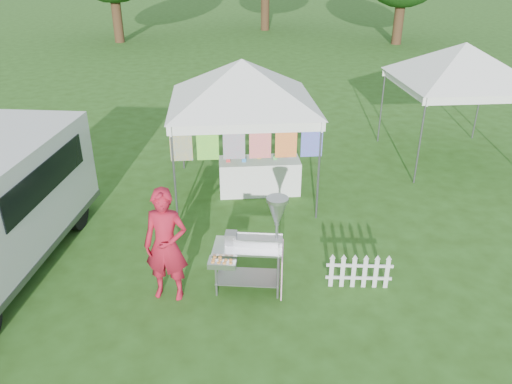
{
  "coord_description": "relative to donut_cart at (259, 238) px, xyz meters",
  "views": [
    {
      "loc": [
        -0.59,
        -6.83,
        5.06
      ],
      "look_at": [
        0.09,
        1.17,
        1.1
      ],
      "focal_mm": 35.0,
      "sensor_mm": 36.0,
      "label": 1
    }
  ],
  "objects": [
    {
      "name": "picket_fence",
      "position": [
        1.64,
        -0.08,
        -0.69
      ],
      "size": [
        1.07,
        0.16,
        0.56
      ],
      "rotation": [
        0.0,
        0.0,
        -0.12
      ],
      "color": "silver",
      "rests_on": "ground"
    },
    {
      "name": "display_table",
      "position": [
        0.34,
        3.63,
        -0.59
      ],
      "size": [
        1.8,
        0.7,
        0.78
      ],
      "primitive_type": "cube",
      "color": "white",
      "rests_on": "ground"
    },
    {
      "name": "ground",
      "position": [
        -0.02,
        0.21,
        -0.98
      ],
      "size": [
        120.0,
        120.0,
        0.0
      ],
      "primitive_type": "plane",
      "color": "#294A15",
      "rests_on": "ground"
    },
    {
      "name": "vendor",
      "position": [
        -1.44,
        -0.03,
        -0.04
      ],
      "size": [
        0.77,
        0.59,
        1.89
      ],
      "primitive_type": "imported",
      "rotation": [
        0.0,
        0.0,
        -0.22
      ],
      "color": "maroon",
      "rests_on": "ground"
    },
    {
      "name": "canopy_main",
      "position": [
        -0.02,
        3.71,
        2.01
      ],
      "size": [
        4.24,
        4.24,
        3.45
      ],
      "color": "#59595E",
      "rests_on": "ground"
    },
    {
      "name": "canopy_right",
      "position": [
        5.48,
        5.21,
        2.01
      ],
      "size": [
        4.24,
        4.24,
        3.45
      ],
      "color": "#59595E",
      "rests_on": "ground"
    },
    {
      "name": "donut_cart",
      "position": [
        0.0,
        0.0,
        0.0
      ],
      "size": [
        1.29,
        0.8,
        1.67
      ],
      "rotation": [
        0.0,
        0.0,
        -0.16
      ],
      "color": "gray",
      "rests_on": "ground"
    }
  ]
}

